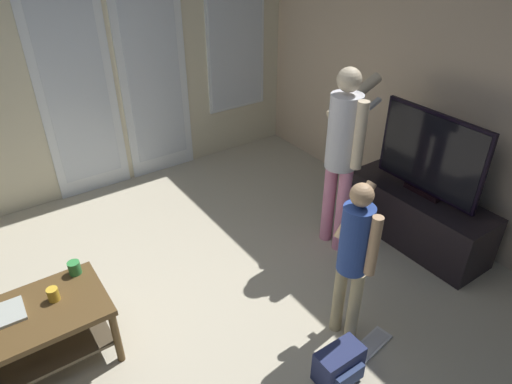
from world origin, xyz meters
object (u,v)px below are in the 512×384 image
(coffee_table, at_px, (21,334))
(person_child, at_px, (355,251))
(tv_stand, at_px, (417,217))
(flat_screen_tv, at_px, (430,155))
(cup_near_edge, at_px, (53,294))
(cup_by_laptop, at_px, (74,268))
(backpack, at_px, (339,364))
(loose_keyboard, at_px, (367,349))
(person_adult, at_px, (343,146))

(coffee_table, height_order, person_child, person_child)
(person_child, bearing_deg, tv_stand, 18.52)
(tv_stand, bearing_deg, flat_screen_tv, 114.92)
(coffee_table, height_order, cup_near_edge, cup_near_edge)
(flat_screen_tv, height_order, person_child, person_child)
(cup_near_edge, height_order, cup_by_laptop, cup_by_laptop)
(backpack, height_order, loose_keyboard, backpack)
(backpack, bearing_deg, tv_stand, 23.38)
(flat_screen_tv, xyz_separation_m, cup_near_edge, (-2.93, 0.53, -0.35))
(loose_keyboard, relative_size, cup_by_laptop, 4.85)
(coffee_table, relative_size, tv_stand, 0.82)
(backpack, xyz_separation_m, cup_by_laptop, (-1.19, 1.38, 0.40))
(flat_screen_tv, relative_size, loose_keyboard, 2.13)
(loose_keyboard, relative_size, cup_near_edge, 5.03)
(person_child, height_order, cup_near_edge, person_child)
(backpack, height_order, cup_near_edge, cup_near_edge)
(person_adult, relative_size, cup_near_edge, 17.80)
(tv_stand, xyz_separation_m, cup_by_laptop, (-2.75, 0.71, 0.27))
(flat_screen_tv, distance_m, person_adult, 0.74)
(cup_by_laptop, bearing_deg, cup_near_edge, -135.99)
(person_adult, bearing_deg, cup_near_edge, 176.50)
(loose_keyboard, bearing_deg, backpack, -172.67)
(coffee_table, distance_m, cup_near_edge, 0.30)
(flat_screen_tv, bearing_deg, person_child, -161.31)
(backpack, relative_size, cup_near_edge, 3.51)
(flat_screen_tv, relative_size, person_adult, 0.60)
(tv_stand, height_order, cup_by_laptop, cup_by_laptop)
(person_child, relative_size, cup_near_edge, 13.73)
(person_child, xyz_separation_m, backpack, (-0.28, -0.25, -0.63))
(tv_stand, bearing_deg, loose_keyboard, -153.13)
(loose_keyboard, bearing_deg, person_child, 97.52)
(tv_stand, relative_size, person_child, 1.05)
(coffee_table, distance_m, backpack, 2.01)
(coffee_table, distance_m, tv_stand, 3.22)
(coffee_table, height_order, flat_screen_tv, flat_screen_tv)
(flat_screen_tv, height_order, loose_keyboard, flat_screen_tv)
(coffee_table, relative_size, cup_by_laptop, 11.43)
(loose_keyboard, bearing_deg, flat_screen_tv, 27.03)
(person_child, bearing_deg, cup_near_edge, 149.78)
(coffee_table, xyz_separation_m, tv_stand, (3.18, -0.50, -0.09))
(person_adult, height_order, cup_near_edge, person_adult)
(tv_stand, xyz_separation_m, person_adult, (-0.62, 0.39, 0.72))
(person_child, xyz_separation_m, cup_by_laptop, (-1.47, 1.14, -0.23))
(tv_stand, height_order, loose_keyboard, tv_stand)
(flat_screen_tv, relative_size, person_child, 0.78)
(coffee_table, height_order, loose_keyboard, coffee_table)
(flat_screen_tv, height_order, cup_near_edge, flat_screen_tv)
(person_adult, distance_m, person_child, 1.08)
(tv_stand, bearing_deg, backpack, -156.62)
(person_child, distance_m, loose_keyboard, 0.76)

